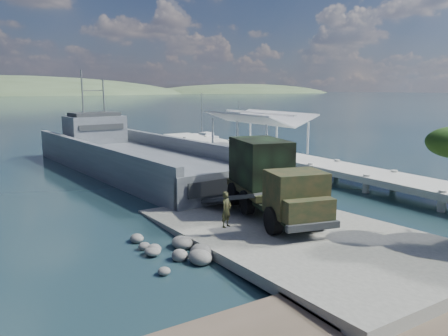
{
  "coord_description": "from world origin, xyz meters",
  "views": [
    {
      "loc": [
        -14.43,
        -17.45,
        7.72
      ],
      "look_at": [
        0.13,
        6.0,
        2.66
      ],
      "focal_mm": 35.0,
      "sensor_mm": 36.0,
      "label": 1
    }
  ],
  "objects_px": {
    "pier": "(264,148)",
    "military_truck": "(271,179)",
    "sailboat_far": "(203,138)",
    "sailboat_near": "(239,141)",
    "landing_craft": "(136,162)",
    "soldier": "(226,217)"
  },
  "relations": [
    {
      "from": "military_truck",
      "to": "soldier",
      "type": "height_order",
      "value": "military_truck"
    },
    {
      "from": "landing_craft",
      "to": "sailboat_far",
      "type": "relative_size",
      "value": 4.94
    },
    {
      "from": "landing_craft",
      "to": "military_truck",
      "type": "relative_size",
      "value": 3.78
    },
    {
      "from": "military_truck",
      "to": "sailboat_far",
      "type": "xyz_separation_m",
      "value": [
        16.62,
        37.99,
        -2.21
      ]
    },
    {
      "from": "military_truck",
      "to": "sailboat_near",
      "type": "bearing_deg",
      "value": 73.15
    },
    {
      "from": "pier",
      "to": "sailboat_near",
      "type": "height_order",
      "value": "sailboat_near"
    },
    {
      "from": "soldier",
      "to": "sailboat_far",
      "type": "distance_m",
      "value": 44.65
    },
    {
      "from": "sailboat_near",
      "to": "soldier",
      "type": "bearing_deg",
      "value": -105.91
    },
    {
      "from": "landing_craft",
      "to": "soldier",
      "type": "relative_size",
      "value": 19.83
    },
    {
      "from": "landing_craft",
      "to": "military_truck",
      "type": "xyz_separation_m",
      "value": [
        0.77,
        -19.52,
        1.74
      ]
    },
    {
      "from": "military_truck",
      "to": "soldier",
      "type": "distance_m",
      "value": 4.47
    },
    {
      "from": "landing_craft",
      "to": "military_truck",
      "type": "height_order",
      "value": "landing_craft"
    },
    {
      "from": "pier",
      "to": "landing_craft",
      "type": "xyz_separation_m",
      "value": [
        -13.06,
        2.6,
        -0.75
      ]
    },
    {
      "from": "landing_craft",
      "to": "soldier",
      "type": "height_order",
      "value": "landing_craft"
    },
    {
      "from": "soldier",
      "to": "sailboat_far",
      "type": "relative_size",
      "value": 0.25
    },
    {
      "from": "soldier",
      "to": "sailboat_far",
      "type": "bearing_deg",
      "value": 37.79
    },
    {
      "from": "soldier",
      "to": "sailboat_near",
      "type": "distance_m",
      "value": 40.65
    },
    {
      "from": "sailboat_near",
      "to": "sailboat_far",
      "type": "height_order",
      "value": "sailboat_far"
    },
    {
      "from": "pier",
      "to": "soldier",
      "type": "height_order",
      "value": "pier"
    },
    {
      "from": "pier",
      "to": "military_truck",
      "type": "xyz_separation_m",
      "value": [
        -12.29,
        -16.91,
        0.99
      ]
    },
    {
      "from": "sailboat_far",
      "to": "pier",
      "type": "bearing_deg",
      "value": -110.07
    },
    {
      "from": "pier",
      "to": "sailboat_far",
      "type": "distance_m",
      "value": 21.55
    }
  ]
}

